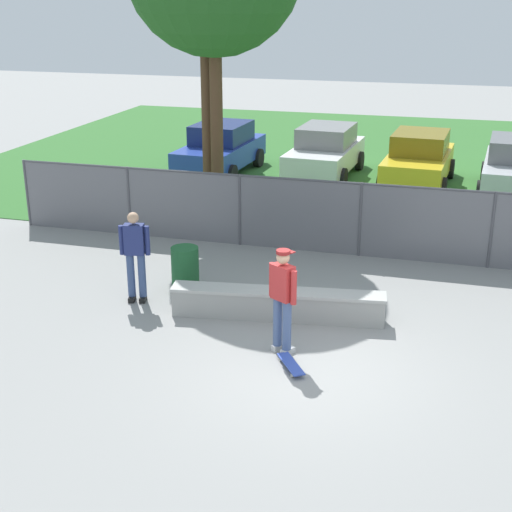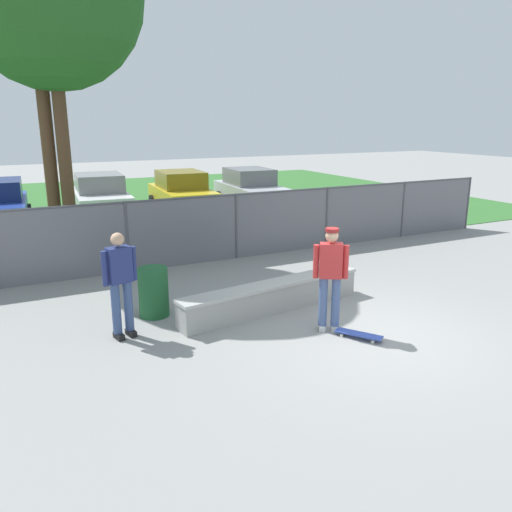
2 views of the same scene
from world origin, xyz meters
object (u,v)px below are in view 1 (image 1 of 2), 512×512
at_px(skateboard, 291,364).
at_px(skateboarder, 283,296).
at_px(concrete_ledge, 278,304).
at_px(bystander, 135,253).
at_px(car_yellow, 419,159).
at_px(car_blue, 221,148).
at_px(trash_bin, 185,269).
at_px(car_white, 325,151).

bearing_deg(skateboard, skateboarder, 118.34).
bearing_deg(concrete_ledge, bystander, 179.04).
xyz_separation_m(concrete_ledge, bystander, (-2.86, 0.05, 0.72)).
height_order(concrete_ledge, car_yellow, car_yellow).
xyz_separation_m(car_blue, trash_bin, (2.52, -9.92, -0.37)).
bearing_deg(trash_bin, concrete_ledge, -20.07).
relative_size(concrete_ledge, skateboarder, 2.18).
height_order(skateboarder, car_white, skateboarder).
bearing_deg(concrete_ledge, car_white, 96.07).
bearing_deg(skateboarder, skateboard, -61.66).
bearing_deg(car_white, skateboard, -81.82).
distance_m(concrete_ledge, skateboarder, 1.56).
relative_size(car_white, bystander, 2.37).
bearing_deg(car_white, concrete_ledge, -83.93).
bearing_deg(skateboard, car_yellow, 84.74).
bearing_deg(car_blue, concrete_ledge, -66.53).
relative_size(skateboarder, trash_bin, 1.97).
bearing_deg(bystander, skateboarder, -22.48).
xyz_separation_m(skateboard, trash_bin, (-2.80, 2.59, 0.39)).
xyz_separation_m(concrete_ledge, car_blue, (-4.64, 10.69, 0.55)).
distance_m(skateboarder, bystander, 3.53).
height_order(skateboard, trash_bin, trash_bin).
xyz_separation_m(car_white, car_yellow, (3.03, -0.38, 0.00)).
xyz_separation_m(car_blue, car_yellow, (6.48, 0.10, 0.00)).
bearing_deg(skateboarder, car_blue, 112.82).
bearing_deg(car_yellow, car_blue, -179.10).
height_order(car_white, bystander, bystander).
height_order(skateboarder, bystander, skateboarder).
bearing_deg(bystander, skateboard, -27.69).
height_order(car_white, car_yellow, same).
bearing_deg(concrete_ledge, skateboard, -69.47).
xyz_separation_m(skateboard, car_blue, (-5.32, 12.50, 0.77)).
height_order(skateboard, car_blue, car_blue).
relative_size(skateboarder, car_blue, 0.43).
bearing_deg(bystander, car_white, 81.46).
bearing_deg(trash_bin, car_white, 84.86).
distance_m(bystander, trash_bin, 1.17).
height_order(bystander, trash_bin, bystander).
relative_size(car_yellow, bystander, 2.37).
height_order(skateboard, bystander, bystander).
bearing_deg(bystander, car_blue, 99.50).
bearing_deg(trash_bin, skateboard, -42.70).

